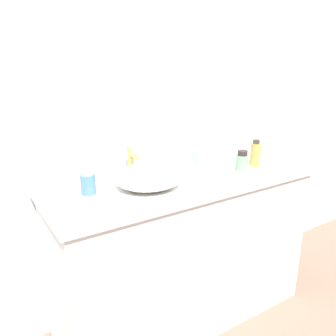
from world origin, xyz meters
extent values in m
cube|color=silver|center=(0.00, 0.73, 1.30)|extent=(6.00, 0.06, 2.60)
cube|color=white|center=(-0.04, 0.41, 0.44)|extent=(1.51, 0.52, 0.88)
cube|color=silver|center=(-0.04, 0.41, 0.90)|extent=(1.55, 0.56, 0.04)
cube|color=#B2BCC6|center=(-0.04, 0.69, 1.39)|extent=(1.41, 0.01, 0.95)
ellipsoid|color=white|center=(-0.29, 0.38, 0.97)|extent=(0.35, 0.33, 0.11)
cylinder|color=#D4B252|center=(-0.29, 0.58, 0.99)|extent=(0.03, 0.03, 0.15)
cylinder|color=#D4B252|center=(-0.29, 0.54, 1.05)|extent=(0.03, 0.09, 0.03)
sphere|color=#D4B252|center=(-0.29, 0.60, 1.08)|extent=(0.03, 0.03, 0.03)
cylinder|color=#E1A29D|center=(0.60, 0.38, 0.96)|extent=(0.06, 0.06, 0.10)
cylinder|color=silver|center=(0.60, 0.38, 1.02)|extent=(0.03, 0.03, 0.02)
sphere|color=silver|center=(0.60, 0.38, 1.05)|extent=(0.03, 0.03, 0.03)
cylinder|color=silver|center=(0.60, 0.37, 1.05)|extent=(0.02, 0.02, 0.02)
cylinder|color=#AD9144|center=(0.44, 0.36, 0.99)|extent=(0.06, 0.06, 0.14)
cylinder|color=#393126|center=(0.44, 0.36, 1.07)|extent=(0.04, 0.04, 0.02)
cylinder|color=teal|center=(-0.58, 0.46, 0.97)|extent=(0.07, 0.07, 0.10)
cylinder|color=silver|center=(-0.58, 0.46, 1.02)|extent=(0.06, 0.06, 0.02)
cylinder|color=gray|center=(0.31, 0.34, 0.96)|extent=(0.07, 0.07, 0.09)
cylinder|color=#2D2222|center=(0.31, 0.34, 1.02)|extent=(0.06, 0.06, 0.03)
cube|color=#ABC8BE|center=(0.10, 0.42, 0.98)|extent=(0.15, 0.15, 0.13)
cone|color=white|center=(0.10, 0.42, 1.07)|extent=(0.07, 0.07, 0.04)
camera|label=1|loc=(-1.10, -1.08, 1.55)|focal=37.02mm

